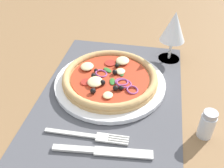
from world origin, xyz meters
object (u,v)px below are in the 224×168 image
Objects in this scene: pizza at (110,77)px; knife at (103,151)px; wine_glass at (174,28)px; pepper_shaker at (207,124)px; fork at (91,136)px; plate at (110,83)px.

pizza is 21.48cm from knife.
wine_glass is 30.36cm from pepper_shaker.
pepper_shaker is at bearing 11.57° from fork.
fork is (17.89, -0.51, -0.37)cm from plate.
fork is (17.89, -0.47, -2.06)cm from pizza.
pizza is 3.67× the size of pepper_shaker.
wine_glass is at bearing -164.56° from pepper_shaker.
pizza is 1.65× the size of wine_glass.
pizza reaches higher than knife.
pizza reaches higher than plate.
pizza is 26.09cm from pepper_shaker.
plate is 1.69cm from pizza.
plate is 17.90cm from fork.
plate is 23.67cm from wine_glass.
pepper_shaker is at bearing 17.60° from knife.
pepper_shaker is (-5.32, 23.33, 2.63)cm from fork.
pepper_shaker reaches higher than fork.
fork is at bearing -1.52° from pizza.
pizza is (-0.00, -0.03, 1.69)cm from plate.
fork is 4.71cm from knife.
knife is (3.29, 3.37, 0.03)cm from fork.
fork is 0.90× the size of knife.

